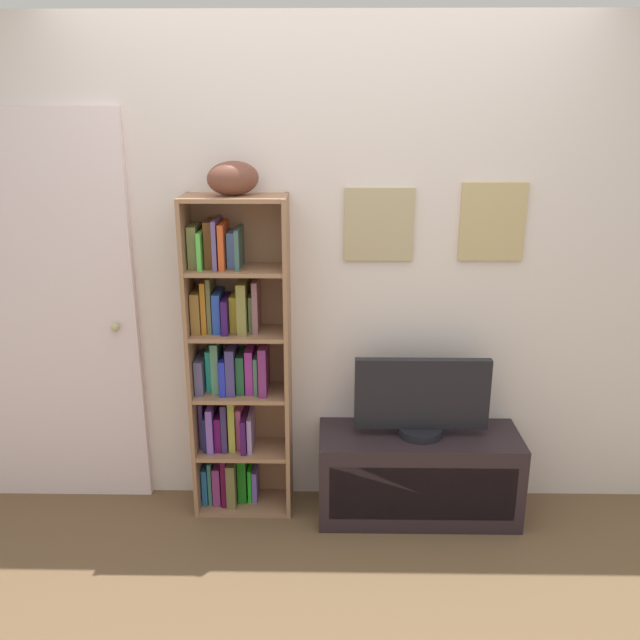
% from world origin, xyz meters
% --- Properties ---
extents(back_wall, '(4.80, 0.08, 2.41)m').
position_xyz_m(back_wall, '(0.00, 1.13, 1.21)').
color(back_wall, silver).
rests_on(back_wall, ground).
extents(bookshelf, '(0.49, 0.26, 1.62)m').
position_xyz_m(bookshelf, '(-0.45, 1.00, 0.77)').
color(bookshelf, '#956A4C').
rests_on(bookshelf, ground).
extents(football, '(0.29, 0.26, 0.15)m').
position_xyz_m(football, '(-0.41, 0.97, 1.69)').
color(football, brown).
rests_on(football, bookshelf).
extents(tv_stand, '(1.00, 0.37, 0.45)m').
position_xyz_m(tv_stand, '(0.48, 0.91, 0.22)').
color(tv_stand, black).
rests_on(tv_stand, ground).
extents(television, '(0.66, 0.22, 0.40)m').
position_xyz_m(television, '(0.48, 0.91, 0.64)').
color(television, black).
rests_on(television, tv_stand).
extents(door, '(0.83, 0.09, 2.00)m').
position_xyz_m(door, '(-1.35, 1.08, 1.00)').
color(door, silver).
rests_on(door, ground).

